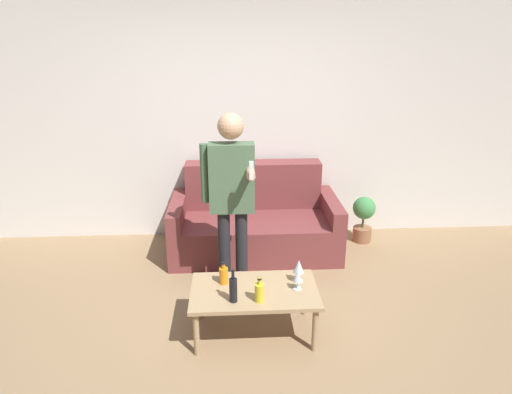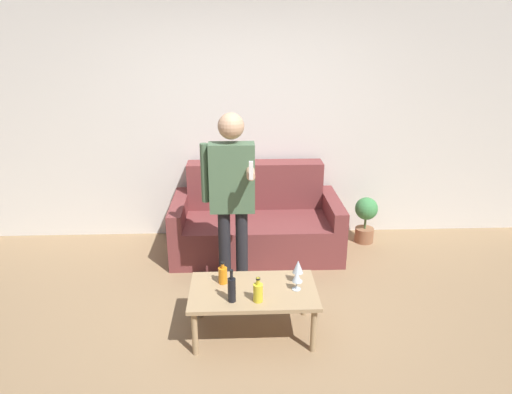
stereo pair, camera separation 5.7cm
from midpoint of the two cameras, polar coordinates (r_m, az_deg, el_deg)
ground_plane at (r=3.56m, az=-1.57°, el=-18.36°), size 16.00×16.00×0.00m
wall_back at (r=4.98m, az=-2.49°, el=10.04°), size 8.00×0.06×2.70m
couch at (r=4.84m, az=-0.54°, el=-3.10°), size 1.73×0.89×0.89m
coffee_table at (r=3.51m, az=-0.69°, el=-12.08°), size 0.95×0.56×0.39m
bottle_orange at (r=3.54m, az=-4.54°, el=-9.70°), size 0.07×0.07×0.18m
bottle_green at (r=3.31m, az=-3.37°, el=-11.43°), size 0.06×0.06×0.25m
bottle_dark at (r=3.32m, az=-0.06°, el=-11.78°), size 0.07×0.07×0.19m
wine_glass_near at (r=3.54m, az=4.90°, el=-8.71°), size 0.08×0.08×0.18m
wine_glass_far at (r=3.45m, az=4.77°, el=-9.91°), size 0.07×0.07×0.15m
person_standing_front at (r=3.80m, az=-3.53°, el=0.81°), size 0.44×0.41×1.61m
potted_plant at (r=5.15m, az=12.98°, el=-2.34°), size 0.25×0.25×0.52m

